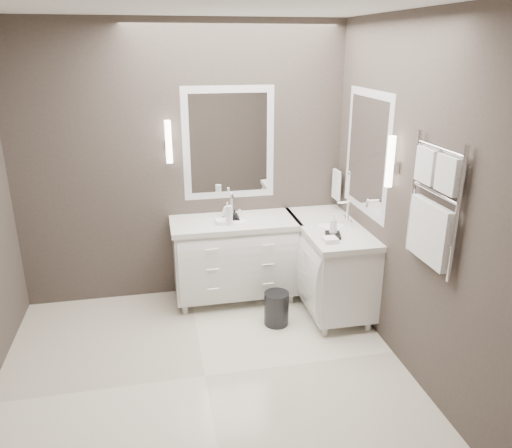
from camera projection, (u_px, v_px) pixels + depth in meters
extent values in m
cube|color=white|center=(205.00, 377.00, 3.93)|extent=(3.20, 3.00, 0.01)
cube|color=white|center=(189.00, 1.00, 3.01)|extent=(3.20, 3.00, 0.01)
cube|color=#423935|center=(183.00, 165.00, 4.85)|extent=(3.20, 0.01, 2.70)
cube|color=#423935|center=(233.00, 326.00, 2.08)|extent=(3.20, 0.01, 2.70)
cube|color=#423935|center=(410.00, 200.00, 3.78)|extent=(0.01, 3.00, 2.70)
cube|color=white|center=(235.00, 258.00, 4.99)|extent=(1.20, 0.55, 0.70)
cube|color=silver|center=(234.00, 222.00, 4.86)|extent=(1.24, 0.59, 0.05)
ellipsoid|color=white|center=(234.00, 224.00, 4.87)|extent=(0.36, 0.28, 0.12)
cylinder|color=white|center=(231.00, 204.00, 4.96)|extent=(0.02, 0.02, 0.22)
cube|color=white|center=(329.00, 263.00, 4.86)|extent=(0.55, 1.20, 0.70)
cube|color=silver|center=(331.00, 227.00, 4.73)|extent=(0.59, 1.24, 0.05)
ellipsoid|color=white|center=(331.00, 229.00, 4.73)|extent=(0.36, 0.28, 0.12)
cylinder|color=white|center=(348.00, 213.00, 4.71)|extent=(0.02, 0.02, 0.22)
cube|color=white|center=(229.00, 144.00, 4.86)|extent=(0.90, 0.02, 1.10)
cube|color=white|center=(229.00, 144.00, 4.86)|extent=(0.77, 0.02, 0.96)
cube|color=white|center=(367.00, 153.00, 4.44)|extent=(0.02, 0.90, 1.10)
cube|color=white|center=(367.00, 153.00, 4.44)|extent=(0.02, 0.90, 0.96)
cube|color=white|center=(169.00, 147.00, 4.69)|extent=(0.05, 0.05, 0.10)
cylinder|color=white|center=(169.00, 142.00, 4.67)|extent=(0.06, 0.06, 0.40)
cube|color=white|center=(390.00, 168.00, 3.90)|extent=(0.05, 0.05, 0.10)
cylinder|color=white|center=(390.00, 162.00, 3.88)|extent=(0.06, 0.06, 0.40)
cylinder|color=white|center=(338.00, 171.00, 5.05)|extent=(0.02, 0.22, 0.02)
cube|color=white|center=(336.00, 185.00, 5.10)|extent=(0.03, 0.17, 0.30)
cylinder|color=white|center=(457.00, 216.00, 3.11)|extent=(0.03, 0.03, 0.90)
cylinder|color=white|center=(414.00, 192.00, 3.62)|extent=(0.03, 0.03, 0.90)
cube|color=white|center=(448.00, 175.00, 3.17)|extent=(0.06, 0.22, 0.24)
cube|color=white|center=(427.00, 166.00, 3.41)|extent=(0.06, 0.22, 0.24)
cube|color=white|center=(429.00, 232.00, 3.43)|extent=(0.06, 0.46, 0.42)
cylinder|color=black|center=(276.00, 308.00, 4.61)|extent=(0.29, 0.29, 0.32)
cube|color=black|center=(231.00, 219.00, 4.85)|extent=(0.17, 0.13, 0.02)
cube|color=black|center=(333.00, 235.00, 4.43)|extent=(0.17, 0.20, 0.03)
cylinder|color=silver|center=(229.00, 215.00, 4.70)|extent=(0.07, 0.07, 0.19)
imported|color=white|center=(227.00, 210.00, 4.83)|extent=(0.09, 0.09, 0.15)
imported|color=black|center=(234.00, 214.00, 4.81)|extent=(0.08, 0.08, 0.09)
imported|color=white|center=(334.00, 224.00, 4.40)|extent=(0.08, 0.08, 0.18)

